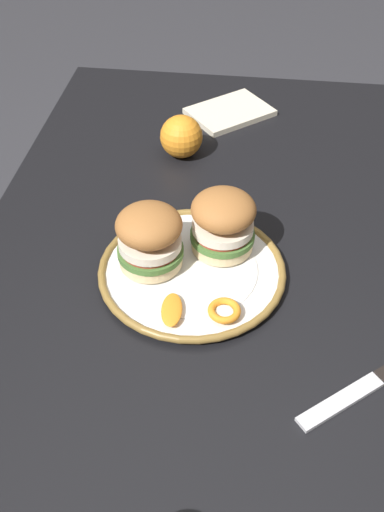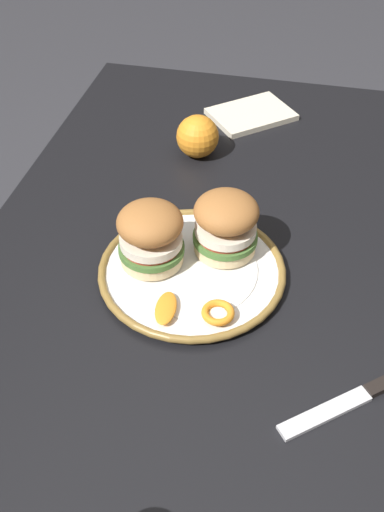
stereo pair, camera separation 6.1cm
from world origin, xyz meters
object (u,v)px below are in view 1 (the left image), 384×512
object	(u,v)px
table_knife	(376,380)
sandwich_half_left	(150,237)
whole_orange	(181,137)
dinner_plate	(192,270)
dining_table	(218,306)
sandwich_half_right	(220,221)

from	to	relation	value
table_knife	sandwich_half_left	bearing A→B (deg)	-117.35
whole_orange	table_knife	distance (m)	0.59
dinner_plate	sandwich_half_left	bearing A→B (deg)	-92.50
dining_table	sandwich_half_left	size ratio (longest dim) A/B	9.66
dining_table	whole_orange	bearing A→B (deg)	-160.93
dinner_plate	table_knife	distance (m)	0.31
dining_table	whole_orange	world-z (taller)	whole_orange
sandwich_half_right	table_knife	bearing A→B (deg)	45.97
sandwich_half_left	whole_orange	distance (m)	0.33
dinner_plate	sandwich_half_right	size ratio (longest dim) A/B	2.22
sandwich_half_right	table_knife	xyz separation A→B (m)	(0.22, 0.23, -0.07)
whole_orange	sandwich_half_right	bearing A→B (deg)	19.67
dining_table	dinner_plate	xyz separation A→B (m)	(0.03, -0.04, 0.11)
dining_table	dinner_plate	size ratio (longest dim) A/B	4.44
dinner_plate	table_knife	size ratio (longest dim) A/B	1.57
dining_table	sandwich_half_left	bearing A→B (deg)	-75.54
sandwich_half_left	dining_table	bearing A→B (deg)	104.46
dinner_plate	whole_orange	size ratio (longest dim) A/B	3.53
sandwich_half_left	table_knife	size ratio (longest dim) A/B	0.72
table_knife	dining_table	bearing A→B (deg)	-131.51
dinner_plate	sandwich_half_right	bearing A→B (deg)	145.00
dinner_plate	sandwich_half_right	world-z (taller)	sandwich_half_right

